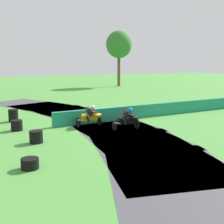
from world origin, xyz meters
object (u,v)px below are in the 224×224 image
at_px(motorcycle_lead_black, 128,119).
at_px(motorcycle_chase_yellow, 91,116).
at_px(tire_stack_far, 13,115).
at_px(tire_stack_mid_a, 36,137).
at_px(tire_stack_near, 30,163).
at_px(tire_stack_mid_b, 17,125).

bearing_deg(motorcycle_lead_black, motorcycle_chase_yellow, 131.80).
bearing_deg(motorcycle_lead_black, tire_stack_far, 136.10).
xyz_separation_m(motorcycle_chase_yellow, tire_stack_far, (-4.00, 3.60, -0.23)).
xyz_separation_m(tire_stack_mid_a, tire_stack_far, (-0.26, 5.81, 0.10)).
xyz_separation_m(tire_stack_near, tire_stack_mid_a, (0.94, 3.41, 0.10)).
height_order(tire_stack_mid_a, tire_stack_mid_b, same).
bearing_deg(tire_stack_mid_b, tire_stack_mid_a, -81.56).
relative_size(tire_stack_mid_b, tire_stack_far, 0.80).
relative_size(motorcycle_lead_black, tire_stack_mid_a, 2.64).
distance_m(tire_stack_mid_a, tire_stack_mid_b, 3.11).
bearing_deg(tire_stack_mid_b, motorcycle_lead_black, -24.54).
xyz_separation_m(tire_stack_near, tire_stack_mid_b, (0.49, 6.48, 0.10)).
distance_m(motorcycle_lead_black, tire_stack_mid_b, 6.35).
bearing_deg(tire_stack_mid_a, tire_stack_mid_b, 98.44).
relative_size(motorcycle_lead_black, tire_stack_mid_b, 2.64).
bearing_deg(tire_stack_near, tire_stack_mid_b, 85.70).
distance_m(tire_stack_mid_a, tire_stack_far, 5.81).
relative_size(tire_stack_mid_a, tire_stack_far, 0.80).
bearing_deg(motorcycle_lead_black, tire_stack_mid_a, -175.29).
bearing_deg(motorcycle_chase_yellow, tire_stack_mid_b, 168.28).
bearing_deg(tire_stack_far, motorcycle_chase_yellow, -42.02).
distance_m(motorcycle_chase_yellow, tire_stack_mid_b, 4.29).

